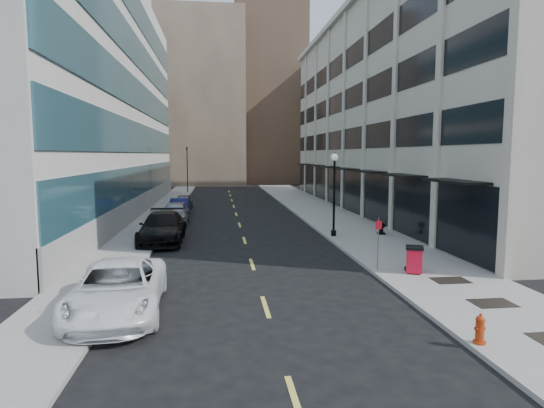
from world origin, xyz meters
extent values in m
plane|color=black|center=(0.00, 0.00, 0.00)|extent=(160.00, 160.00, 0.00)
cube|color=gray|center=(7.50, 20.00, 0.07)|extent=(5.00, 80.00, 0.15)
cube|color=gray|center=(-6.50, 20.00, 0.07)|extent=(3.00, 80.00, 0.15)
cube|color=#BCB29F|center=(17.00, 27.00, 9.00)|extent=(14.00, 46.00, 18.00)
cube|color=black|center=(10.02, 27.00, 2.00)|extent=(0.18, 46.00, 3.60)
cube|color=#BCB29F|center=(9.85, 27.00, 18.00)|extent=(0.60, 46.40, 0.50)
cube|color=black|center=(10.03, 27.00, 6.50)|extent=(0.12, 46.00, 1.80)
cube|color=black|center=(10.03, 27.00, 10.00)|extent=(0.12, 46.00, 1.80)
cube|color=black|center=(10.03, 27.00, 13.50)|extent=(0.12, 46.00, 1.80)
cube|color=#BCB29F|center=(10.00, 4.00, 9.00)|extent=(0.35, 0.60, 18.00)
cube|color=#BCB29F|center=(10.00, 10.00, 9.00)|extent=(0.35, 0.60, 18.00)
cube|color=#BCB29F|center=(10.00, 16.00, 9.00)|extent=(0.35, 0.60, 18.00)
cube|color=#BCB29F|center=(10.00, 22.00, 9.00)|extent=(0.35, 0.60, 18.00)
cube|color=#BCB29F|center=(10.00, 28.00, 9.00)|extent=(0.35, 0.60, 18.00)
cube|color=#BCB29F|center=(10.00, 34.00, 9.00)|extent=(0.35, 0.60, 18.00)
cube|color=#BCB29F|center=(10.00, 40.00, 9.00)|extent=(0.35, 0.60, 18.00)
cube|color=#BCB29F|center=(10.00, 46.00, 9.00)|extent=(0.35, 0.60, 18.00)
cube|color=black|center=(9.35, 7.00, 3.90)|extent=(1.30, 4.00, 0.12)
cube|color=black|center=(9.35, 13.00, 3.90)|extent=(1.30, 4.00, 0.12)
cube|color=black|center=(9.35, 19.00, 3.90)|extent=(1.30, 4.00, 0.12)
cube|color=black|center=(9.35, 25.00, 3.90)|extent=(1.30, 4.00, 0.12)
cube|color=black|center=(9.35, 31.00, 3.90)|extent=(1.30, 4.00, 0.12)
cube|color=black|center=(9.35, 37.00, 3.90)|extent=(1.30, 4.00, 0.12)
cube|color=black|center=(9.35, 43.00, 3.90)|extent=(1.30, 4.00, 0.12)
cube|color=beige|center=(-16.00, 27.00, 10.00)|extent=(16.00, 46.00, 20.00)
cube|color=gray|center=(-7.96, 27.00, 0.90)|extent=(0.20, 46.00, 1.80)
cube|color=#2E606D|center=(-7.97, 27.00, 3.00)|extent=(0.14, 45.60, 2.40)
cube|color=#2E606D|center=(-7.97, 27.00, 6.50)|extent=(0.14, 45.60, 2.40)
cube|color=#2E606D|center=(-7.97, 27.00, 10.00)|extent=(0.14, 45.60, 2.40)
cube|color=#2E606D|center=(-7.97, 27.00, 13.50)|extent=(0.14, 45.60, 2.40)
cube|color=#2E606D|center=(-7.97, 27.00, 17.00)|extent=(0.14, 45.60, 2.40)
cube|color=#8F7B5E|center=(-4.00, 68.00, 14.00)|extent=(14.00, 18.00, 28.00)
cube|color=brown|center=(8.00, 72.00, 17.00)|extent=(12.00, 16.00, 34.00)
cube|color=#8F7B5E|center=(-14.00, 78.00, 11.00)|extent=(12.00, 14.00, 22.00)
cube|color=#BCB29F|center=(18.00, 66.00, 10.00)|extent=(10.00, 14.00, 20.00)
cube|color=black|center=(7.60, 1.00, 0.15)|extent=(1.40, 1.00, 0.01)
cube|color=black|center=(7.60, 3.80, 0.15)|extent=(1.40, 1.00, 0.01)
cube|color=#D8CC4C|center=(0.00, -4.00, 0.01)|extent=(0.15, 2.20, 0.01)
cube|color=#D8CC4C|center=(0.00, 2.00, 0.01)|extent=(0.15, 2.20, 0.01)
cube|color=#D8CC4C|center=(0.00, 8.00, 0.01)|extent=(0.15, 2.20, 0.01)
cube|color=#D8CC4C|center=(0.00, 14.00, 0.01)|extent=(0.15, 2.20, 0.01)
cube|color=#D8CC4C|center=(0.00, 20.00, 0.01)|extent=(0.15, 2.20, 0.01)
cube|color=#D8CC4C|center=(0.00, 26.00, 0.01)|extent=(0.15, 2.20, 0.01)
cube|color=#D8CC4C|center=(0.00, 32.00, 0.01)|extent=(0.15, 2.20, 0.01)
cube|color=#D8CC4C|center=(0.00, 38.00, 0.01)|extent=(0.15, 2.20, 0.01)
cube|color=#D8CC4C|center=(0.00, 44.00, 0.01)|extent=(0.15, 2.20, 0.01)
cube|color=#D8CC4C|center=(0.00, 50.00, 0.01)|extent=(0.15, 2.20, 0.01)
cylinder|color=black|center=(-5.50, 48.00, 3.00)|extent=(0.12, 0.12, 6.00)
imported|color=black|center=(-5.50, 48.00, 5.99)|extent=(0.66, 0.66, 1.98)
imported|color=white|center=(-4.80, 1.87, 0.84)|extent=(3.08, 6.15, 1.67)
imported|color=black|center=(-4.80, 14.00, 0.88)|extent=(2.49, 6.07, 1.76)
imported|color=#94969C|center=(-4.70, 21.00, 0.83)|extent=(1.99, 4.90, 1.67)
imported|color=#15184E|center=(-4.80, 25.95, 0.71)|extent=(1.68, 4.36, 1.42)
imported|color=slate|center=(-4.80, 30.45, 0.69)|extent=(1.72, 4.06, 1.37)
cylinder|color=red|center=(5.30, -2.00, 0.18)|extent=(0.33, 0.33, 0.06)
cylinder|color=red|center=(5.30, -2.00, 0.49)|extent=(0.23, 0.23, 0.56)
sphere|color=red|center=(5.30, -2.00, 0.79)|extent=(0.25, 0.25, 0.25)
cylinder|color=red|center=(5.30, -2.00, 0.91)|extent=(0.07, 0.07, 0.10)
cylinder|color=red|center=(5.30, -2.00, 0.56)|extent=(0.30, 0.16, 0.11)
cylinder|color=red|center=(5.30, -2.02, 0.56)|extent=(0.18, 0.19, 0.15)
cube|color=red|center=(6.63, 5.05, 0.71)|extent=(0.82, 0.82, 1.01)
cube|color=black|center=(6.63, 5.05, 1.24)|extent=(0.92, 0.92, 0.12)
cylinder|color=black|center=(6.43, 5.38, 0.26)|extent=(0.06, 0.22, 0.22)
cylinder|color=black|center=(6.83, 5.38, 0.26)|extent=(0.06, 0.22, 0.22)
cylinder|color=black|center=(5.50, 14.08, 0.33)|extent=(0.31, 0.31, 0.35)
cylinder|color=black|center=(5.50, 14.08, 2.59)|extent=(0.14, 0.14, 4.49)
sphere|color=silver|center=(5.50, 14.08, 4.98)|extent=(0.43, 0.43, 0.43)
cone|color=black|center=(5.50, 14.08, 5.22)|extent=(0.12, 0.12, 0.18)
cylinder|color=slate|center=(5.30, 5.78, 1.30)|extent=(0.04, 0.04, 2.30)
cube|color=red|center=(5.30, 5.76, 2.12)|extent=(0.27, 0.05, 0.36)
cube|color=black|center=(8.60, 14.25, 0.21)|extent=(0.41, 0.41, 0.12)
cylinder|color=black|center=(8.60, 14.25, 0.44)|extent=(0.25, 0.25, 0.39)
ellipsoid|color=black|center=(8.60, 14.25, 0.71)|extent=(0.54, 0.54, 0.38)
camera|label=1|loc=(-1.56, -12.85, 5.15)|focal=30.00mm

